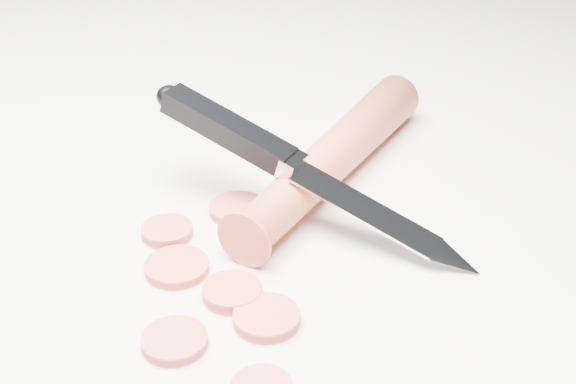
# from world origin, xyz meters

# --- Properties ---
(ground) EXTENTS (2.40, 2.40, 0.00)m
(ground) POSITION_xyz_m (0.00, 0.00, 0.00)
(ground) COLOR silver
(ground) RESTS_ON ground
(carrot) EXTENTS (0.10, 0.22, 0.03)m
(carrot) POSITION_xyz_m (0.03, 0.07, 0.02)
(carrot) COLOR #C4482B
(carrot) RESTS_ON ground
(carrot_slice_0) EXTENTS (0.03, 0.03, 0.01)m
(carrot_slice_0) POSITION_xyz_m (-0.06, -0.02, 0.00)
(carrot_slice_0) COLOR #CA4A36
(carrot_slice_0) RESTS_ON ground
(carrot_slice_1) EXTENTS (0.03, 0.03, 0.01)m
(carrot_slice_1) POSITION_xyz_m (-0.00, -0.06, 0.00)
(carrot_slice_1) COLOR #CA4A36
(carrot_slice_1) RESTS_ON ground
(carrot_slice_2) EXTENTS (0.04, 0.04, 0.01)m
(carrot_slice_2) POSITION_xyz_m (-0.04, -0.05, 0.00)
(carrot_slice_2) COLOR #CA4A36
(carrot_slice_2) RESTS_ON ground
(carrot_slice_3) EXTENTS (0.03, 0.03, 0.01)m
(carrot_slice_3) POSITION_xyz_m (-0.02, -0.11, 0.00)
(carrot_slice_3) COLOR #CA4A36
(carrot_slice_3) RESTS_ON ground
(carrot_slice_4) EXTENTS (0.04, 0.04, 0.01)m
(carrot_slice_4) POSITION_xyz_m (0.02, -0.08, 0.00)
(carrot_slice_4) COLOR #CA4A36
(carrot_slice_4) RESTS_ON ground
(carrot_slice_5) EXTENTS (0.04, 0.04, 0.01)m
(carrot_slice_5) POSITION_xyz_m (-0.02, 0.02, 0.00)
(carrot_slice_5) COLOR #CA4A36
(carrot_slice_5) RESTS_ON ground
(kitchen_knife) EXTENTS (0.22, 0.09, 0.07)m
(kitchen_knife) POSITION_xyz_m (0.02, 0.02, 0.04)
(kitchen_knife) COLOR silver
(kitchen_knife) RESTS_ON ground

